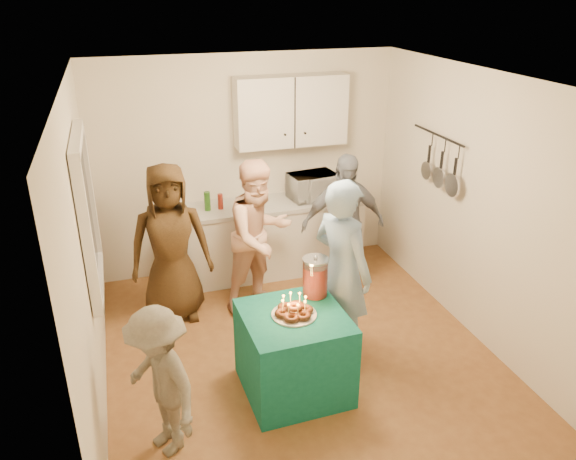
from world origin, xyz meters
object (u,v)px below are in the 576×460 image
object	(u,v)px
man_birthday	(342,272)
woman_back_left	(170,244)
punch_jar	(315,278)
party_table	(294,353)
counter	(271,239)
child_near_left	(160,382)
woman_back_right	(343,225)
woman_back_center	(260,236)
microwave	(313,186)

from	to	relation	value
man_birthday	woman_back_left	distance (m)	1.83
punch_jar	party_table	bearing A→B (deg)	-136.65
counter	party_table	distance (m)	2.24
punch_jar	child_near_left	size ratio (longest dim) A/B	0.28
woman_back_right	woman_back_left	bearing A→B (deg)	-176.75
punch_jar	woman_back_center	xyz separation A→B (m)	(-0.19, 1.21, -0.09)
party_table	counter	bearing A→B (deg)	79.44
counter	woman_back_right	distance (m)	1.02
punch_jar	woman_back_right	size ratio (longest dim) A/B	0.21
man_birthday	child_near_left	world-z (taller)	man_birthday
microwave	child_near_left	bearing A→B (deg)	-136.93
man_birthday	woman_back_right	distance (m)	1.23
punch_jar	woman_back_left	bearing A→B (deg)	131.58
man_birthday	woman_back_right	xyz separation A→B (m)	(0.48, 1.13, -0.07)
counter	punch_jar	bearing A→B (deg)	-93.94
counter	man_birthday	bearing A→B (deg)	-84.73
microwave	punch_jar	distance (m)	2.05
counter	man_birthday	xyz separation A→B (m)	(0.17, -1.82, 0.46)
counter	woman_back_center	bearing A→B (deg)	-113.78
microwave	woman_back_right	size ratio (longest dim) A/B	0.34
party_table	woman_back_left	xyz separation A→B (m)	(-0.84, 1.52, 0.47)
woman_back_center	counter	bearing A→B (deg)	42.55
woman_back_left	woman_back_right	size ratio (longest dim) A/B	1.04
microwave	party_table	world-z (taller)	microwave
microwave	party_table	xyz separation A→B (m)	(-0.94, -2.20, -0.68)
child_near_left	woman_back_left	bearing A→B (deg)	144.91
man_birthday	woman_back_right	world-z (taller)	man_birthday
party_table	woman_back_left	world-z (taller)	woman_back_left
woman_back_left	woman_back_center	size ratio (longest dim) A/B	1.01
man_birthday	child_near_left	distance (m)	1.90
man_birthday	woman_back_right	size ratio (longest dim) A/B	1.08
woman_back_left	woman_back_right	world-z (taller)	woman_back_left
microwave	woman_back_left	distance (m)	1.92
party_table	child_near_left	distance (m)	1.22
party_table	punch_jar	bearing A→B (deg)	43.35
punch_jar	woman_back_center	distance (m)	1.22
woman_back_left	woman_back_center	xyz separation A→B (m)	(0.93, -0.06, -0.01)
woman_back_left	microwave	bearing A→B (deg)	20.61
party_table	man_birthday	world-z (taller)	man_birthday
counter	woman_back_center	world-z (taller)	woman_back_center
microwave	child_near_left	world-z (taller)	child_near_left
woman_back_left	woman_back_center	distance (m)	0.93
punch_jar	woman_back_left	xyz separation A→B (m)	(-1.12, 1.26, -0.08)
woman_back_right	child_near_left	size ratio (longest dim) A/B	1.33
counter	woman_back_center	xyz separation A→B (m)	(-0.32, -0.73, 0.41)
man_birthday	child_near_left	xyz separation A→B (m)	(-1.73, -0.74, -0.27)
counter	woman_back_right	world-z (taller)	woman_back_right
microwave	child_near_left	distance (m)	3.33
counter	child_near_left	world-z (taller)	child_near_left
man_birthday	woman_back_center	bearing A→B (deg)	-1.65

